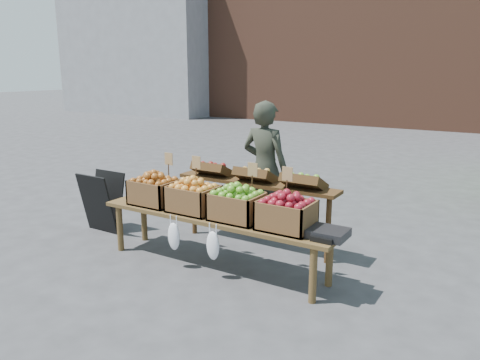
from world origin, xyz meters
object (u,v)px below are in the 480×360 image
Objects in this scene: vendor at (265,168)px; crate_golden_apples at (155,192)px; chalkboard_sign at (102,202)px; crate_green_apples at (286,215)px; crate_red_apples at (237,207)px; weighing_scale at (328,233)px; crate_russet_pears at (194,199)px; back_table at (256,205)px; display_bench at (215,241)px.

vendor is 3.38× the size of crate_golden_apples.
vendor is at bearing 30.48° from chalkboard_sign.
chalkboard_sign is 1.57× the size of crate_green_apples.
crate_golden_apples reaches higher than chalkboard_sign.
crate_red_apples is at bearing 0.00° from crate_golden_apples.
crate_red_apples is 1.47× the size of weighing_scale.
crate_green_apples reaches higher than weighing_scale.
crate_green_apples is at bearing 180.00° from weighing_scale.
crate_green_apples is 1.47× the size of weighing_scale.
crate_russet_pears is 1.10m from crate_green_apples.
vendor is 0.80× the size of back_table.
crate_russet_pears is at bearing -5.74° from chalkboard_sign.
back_table reaches higher than crate_green_apples.
crate_green_apples is (0.90, -1.22, -0.14)m from vendor.
display_bench is 5.40× the size of crate_red_apples.
display_bench is 5.40× the size of crate_golden_apples.
back_table is 1.17m from crate_golden_apples.
weighing_scale is at bearing 0.00° from crate_green_apples.
vendor reaches higher than crate_green_apples.
crate_golden_apples is at bearing -141.42° from back_table.
weighing_scale is at bearing -31.55° from back_table.
vendor is at bearing 137.37° from weighing_scale.
display_bench is (1.89, -0.17, -0.11)m from chalkboard_sign.
crate_green_apples is at bearing 127.20° from vendor.
crate_green_apples is (1.10, 0.00, 0.00)m from crate_russet_pears.
crate_red_apples is 0.98m from weighing_scale.
crate_russet_pears is 1.47× the size of weighing_scale.
vendor reaches higher than back_table.
chalkboard_sign is 1.57× the size of crate_golden_apples.
vendor is 3.38× the size of crate_red_apples.
crate_russet_pears is 1.00× the size of crate_red_apples.
vendor is 3.38× the size of crate_russet_pears.
weighing_scale is (3.14, -0.17, 0.22)m from chalkboard_sign.
back_table is 0.78× the size of display_bench.
weighing_scale is (1.17, -0.72, 0.09)m from back_table.
crate_golden_apples is (-0.90, -0.72, 0.19)m from back_table.
crate_green_apples is (1.65, 0.00, 0.00)m from crate_golden_apples.
crate_green_apples is at bearing 0.00° from crate_russet_pears.
back_table is at bearing 108.00° from vendor.
crate_russet_pears and crate_red_apples have the same top height.
vendor is 1.28m from crate_red_apples.
back_table reaches higher than chalkboard_sign.
crate_red_apples is at bearing 0.00° from crate_russet_pears.
crate_golden_apples reaches higher than weighing_scale.
crate_golden_apples is (-0.82, 0.00, 0.42)m from display_bench.
back_table is 0.77m from crate_red_apples.
vendor is 1.35m from display_bench.
crate_russet_pears is at bearing 81.62° from vendor.
back_table is 4.20× the size of crate_russet_pears.
back_table is 6.18× the size of weighing_scale.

